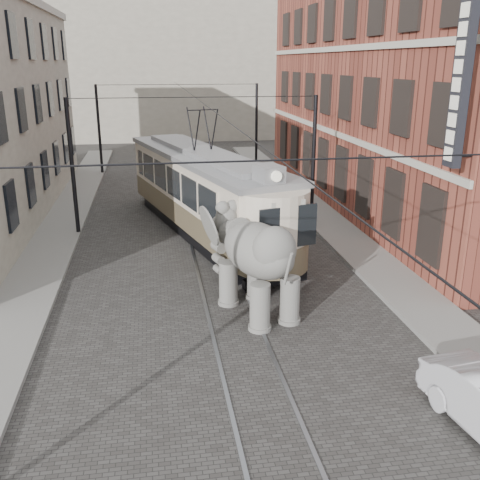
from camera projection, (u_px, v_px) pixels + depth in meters
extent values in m
plane|color=#3B3836|center=(219.00, 277.00, 19.73)|extent=(120.00, 120.00, 0.00)
cube|color=slate|center=(376.00, 265.00, 20.62)|extent=(2.00, 60.00, 0.15)
cube|color=slate|center=(31.00, 286.00, 18.72)|extent=(2.00, 60.00, 0.15)
cube|color=maroon|center=(408.00, 90.00, 27.98)|extent=(8.00, 26.00, 12.00)
cube|color=gray|center=(169.00, 66.00, 55.07)|extent=(28.00, 10.00, 14.00)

